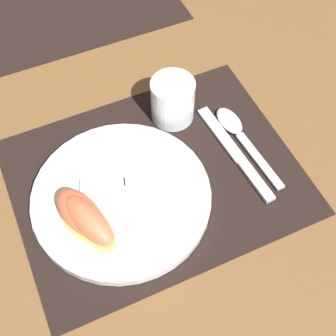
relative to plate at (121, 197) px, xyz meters
name	(u,v)px	position (x,y,z in m)	size (l,w,h in m)	color
ground_plane	(156,177)	(0.06, 0.02, -0.01)	(3.00, 3.00, 0.00)	brown
placemat	(156,176)	(0.06, 0.02, -0.01)	(0.44, 0.34, 0.00)	black
plate	(121,197)	(0.00, 0.00, 0.00)	(0.27, 0.27, 0.02)	white
juice_glass	(173,102)	(0.14, 0.12, 0.03)	(0.07, 0.07, 0.08)	silver
knife	(236,154)	(0.20, 0.00, -0.01)	(0.03, 0.21, 0.01)	silver
spoon	(237,131)	(0.22, 0.04, 0.00)	(0.04, 0.18, 0.01)	silver
fork	(130,182)	(0.02, 0.01, 0.01)	(0.18, 0.07, 0.00)	silver
citrus_wedge_0	(81,214)	(-0.07, -0.01, 0.02)	(0.08, 0.11, 0.04)	#F7C656
citrus_wedge_1	(88,221)	(-0.06, -0.03, 0.03)	(0.08, 0.12, 0.04)	#F7C656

